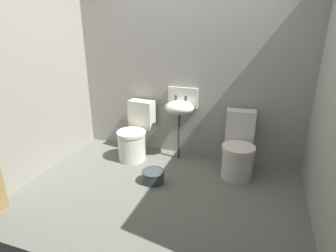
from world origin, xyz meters
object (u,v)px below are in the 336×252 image
Objects in this scene: toilet_left at (135,136)px; bucket at (153,176)px; toilet_right at (238,150)px; sink at (180,107)px.

bucket is at bearing 137.59° from toilet_left.
sink is (-0.82, 0.19, 0.43)m from toilet_right.
toilet_left is at bearing -162.57° from sink.
sink is at bearing -17.67° from toilet_right.
toilet_right is 0.79× the size of sink.
sink reaches higher than toilet_right.
toilet_right is 1.10m from bucket.
sink reaches higher than bucket.
toilet_left is 0.79× the size of sink.
toilet_right reaches higher than bucket.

